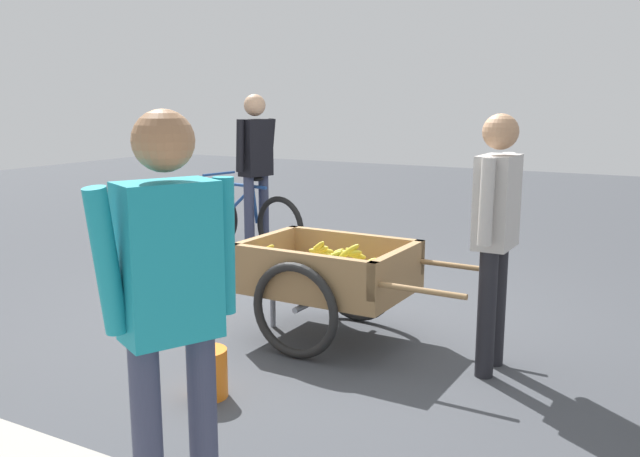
{
  "coord_description": "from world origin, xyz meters",
  "views": [
    {
      "loc": [
        -2.37,
        4.22,
        1.65
      ],
      "look_at": [
        -0.09,
        0.09,
        0.75
      ],
      "focal_mm": 37.86,
      "sensor_mm": 36.0,
      "label": 1
    }
  ],
  "objects": [
    {
      "name": "fruit_cart",
      "position": [
        -0.24,
        0.23,
        0.44
      ],
      "size": [
        1.67,
        0.96,
        0.73
      ],
      "color": "#937047",
      "rests_on": "ground"
    },
    {
      "name": "vendor_person",
      "position": [
        -1.38,
        0.25,
        0.94
      ],
      "size": [
        0.21,
        0.54,
        1.58
      ],
      "color": "black",
      "rests_on": "ground"
    },
    {
      "name": "plastic_bucket",
      "position": [
        -0.09,
        1.4,
        0.14
      ],
      "size": [
        0.23,
        0.23,
        0.28
      ],
      "primitive_type": "cylinder",
      "color": "orange",
      "rests_on": "ground"
    },
    {
      "name": "bystander_person",
      "position": [
        -0.78,
        2.45,
        0.97
      ],
      "size": [
        0.33,
        0.51,
        1.63
      ],
      "color": "#333851",
      "rests_on": "ground"
    },
    {
      "name": "ground_plane",
      "position": [
        0.0,
        0.0,
        0.0
      ],
      "size": [
        24.0,
        24.0,
        0.0
      ],
      "primitive_type": "plane",
      "color": "#3D3F44"
    },
    {
      "name": "bicycle",
      "position": [
        1.86,
        -1.79,
        0.35
      ],
      "size": [
        1.64,
        0.52,
        0.85
      ],
      "color": "black",
      "rests_on": "ground"
    },
    {
      "name": "cyclist_person",
      "position": [
        1.71,
        -1.76,
        1.04
      ],
      "size": [
        0.27,
        0.57,
        1.71
      ],
      "color": "#333851",
      "rests_on": "ground"
    }
  ]
}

